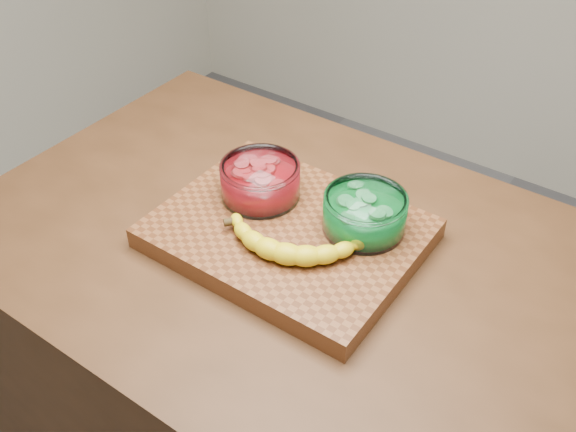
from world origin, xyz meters
The scene contains 5 objects.
counter centered at (0.00, 0.00, 0.45)m, with size 1.20×0.80×0.90m, color #482A15.
cutting_board centered at (0.00, 0.00, 0.92)m, with size 0.45×0.35×0.04m, color brown.
bowl_red centered at (-0.09, 0.04, 0.97)m, with size 0.15×0.15×0.07m.
bowl_green centered at (0.11, 0.07, 0.97)m, with size 0.14×0.14×0.07m.
banana centered at (0.03, -0.04, 0.96)m, with size 0.26×0.16×0.04m, color yellow, non-canonical shape.
Camera 1 is at (0.50, -0.71, 1.67)m, focal length 40.00 mm.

